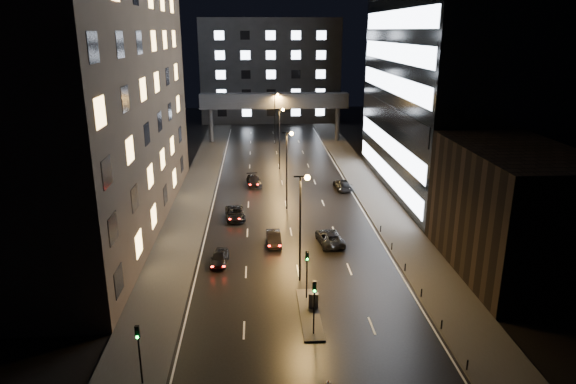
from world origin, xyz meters
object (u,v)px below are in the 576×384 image
(car_toward_b, at_px, (342,184))
(car_away_c, at_px, (235,213))
(car_toward_a, at_px, (330,238))
(car_away_d, at_px, (254,181))
(car_away_a, at_px, (219,258))
(car_away_b, at_px, (274,238))
(utility_cabinet, at_px, (313,300))

(car_toward_b, bearing_deg, car_away_c, 33.02)
(car_away_c, relative_size, car_toward_a, 0.95)
(car_away_d, height_order, car_toward_b, car_toward_b)
(car_away_a, xyz_separation_m, car_away_b, (5.55, 4.57, 0.03))
(car_toward_b, bearing_deg, utility_cabinet, 72.99)
(car_away_d, xyz_separation_m, car_toward_a, (8.21, -22.59, 0.03))
(car_away_b, xyz_separation_m, car_away_c, (-4.46, 8.25, -0.01))
(car_away_d, relative_size, car_toward_a, 0.91)
(car_toward_b, bearing_deg, car_away_a, 52.38)
(car_away_c, xyz_separation_m, car_away_d, (2.29, 14.11, 0.00))
(car_away_a, distance_m, car_toward_a, 12.38)
(car_away_b, xyz_separation_m, car_toward_a, (6.04, -0.24, 0.03))
(car_away_d, relative_size, car_toward_b, 0.96)
(car_away_b, distance_m, car_toward_a, 6.05)
(car_away_c, distance_m, car_away_d, 14.29)
(utility_cabinet, bearing_deg, car_away_a, 139.94)
(car_away_b, relative_size, car_away_c, 0.85)
(car_away_d, height_order, utility_cabinet, utility_cabinet)
(car_away_b, relative_size, car_toward_a, 0.81)
(car_away_c, bearing_deg, car_away_d, 74.55)
(car_toward_a, bearing_deg, car_toward_b, -109.62)
(utility_cabinet, bearing_deg, car_toward_b, 84.21)
(car_away_a, distance_m, car_toward_b, 29.04)
(car_away_a, bearing_deg, car_away_b, 44.25)
(car_away_c, bearing_deg, car_toward_a, -45.14)
(car_away_a, distance_m, car_away_d, 27.13)
(car_away_b, bearing_deg, car_toward_b, 59.29)
(car_away_c, xyz_separation_m, utility_cabinet, (7.25, -21.95, 0.11))
(car_away_a, bearing_deg, utility_cabinet, -42.84)
(car_away_b, relative_size, utility_cabinet, 3.26)
(car_away_b, distance_m, utility_cabinet, 13.99)
(car_away_d, bearing_deg, car_toward_b, -20.22)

